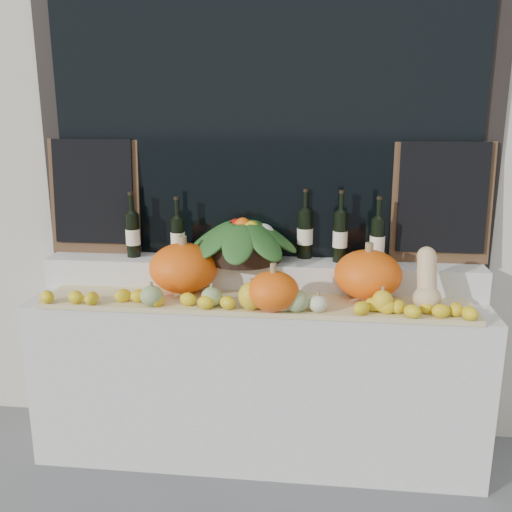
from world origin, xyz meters
TOP-DOWN VIEW (x-y plane):
  - storefront_facade at (0.00, 2.25)m, footprint 7.00×0.94m
  - display_sill at (0.00, 1.52)m, footprint 2.30×0.55m
  - rear_tier at (0.00, 1.68)m, footprint 2.30×0.25m
  - straw_bedding at (0.00, 1.40)m, footprint 2.10×0.32m
  - pumpkin_left at (-0.38, 1.51)m, footprint 0.40×0.40m
  - pumpkin_right at (0.55, 1.52)m, footprint 0.38×0.38m
  - pumpkin_center at (0.10, 1.29)m, footprint 0.30×0.30m
  - butternut_squash at (0.81, 1.39)m, footprint 0.13×0.20m
  - decorative_gourds at (0.05, 1.29)m, footprint 1.19×0.15m
  - lemon_heap at (0.00, 1.29)m, footprint 2.20×0.16m
  - produce_bowl at (-0.09, 1.66)m, footprint 0.61×0.61m
  - wine_bottle_far_left at (-0.69, 1.67)m, footprint 0.08×0.08m
  - wine_bottle_near_left at (-0.44, 1.66)m, footprint 0.08×0.08m
  - wine_bottle_tall at (0.23, 1.75)m, footprint 0.08×0.08m
  - wine_bottle_near_right at (0.41, 1.69)m, footprint 0.08×0.08m
  - wine_bottle_far_right at (0.60, 1.64)m, footprint 0.08×0.08m
  - chalkboard_left at (-0.92, 1.74)m, footprint 0.50×0.08m
  - chalkboard_right at (0.92, 1.74)m, footprint 0.50×0.08m

SIDE VIEW (x-z plane):
  - display_sill at x=0.00m, z-range 0.00..0.88m
  - straw_bedding at x=0.00m, z-range 0.88..0.90m
  - lemon_heap at x=0.00m, z-range 0.91..0.97m
  - decorative_gourds at x=0.05m, z-range 0.88..1.03m
  - rear_tier at x=0.00m, z-range 0.88..1.04m
  - pumpkin_center at x=0.10m, z-range 0.91..1.09m
  - pumpkin_right at x=0.55m, z-range 0.91..1.15m
  - pumpkin_left at x=-0.38m, z-range 0.91..1.16m
  - butternut_squash at x=0.81m, z-range 0.89..1.17m
  - produce_bowl at x=-0.09m, z-range 1.03..1.27m
  - wine_bottle_near_left at x=-0.44m, z-range 0.99..1.32m
  - wine_bottle_far_left at x=-0.69m, z-range 0.99..1.34m
  - wine_bottle_far_right at x=0.60m, z-range 0.99..1.34m
  - wine_bottle_tall at x=0.23m, z-range 0.99..1.36m
  - wine_bottle_near_right at x=0.41m, z-range 0.99..1.36m
  - chalkboard_left at x=-0.92m, z-range 1.05..1.67m
  - chalkboard_right at x=0.92m, z-range 1.05..1.67m
  - storefront_facade at x=0.00m, z-range 0.00..4.50m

